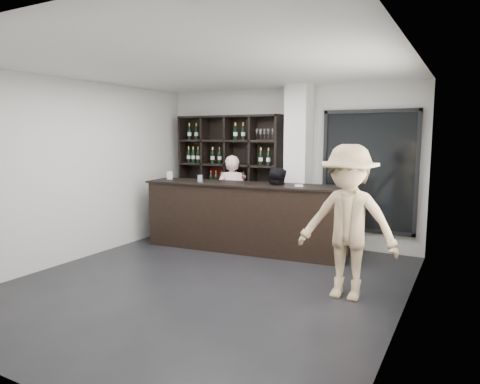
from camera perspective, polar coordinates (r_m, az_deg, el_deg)
The scene contains 12 objects.
floor at distance 6.03m, azimuth -4.38°, elevation -12.08°, with size 5.00×5.50×0.01m, color black.
wine_shelf at distance 8.50m, azimuth -1.54°, elevation 2.06°, with size 2.20×0.35×2.40m, color black, non-canonical shape.
structural_column at distance 7.75m, azimuth 7.75°, elevation 3.31°, with size 0.40×0.40×2.90m, color silver.
glass_panel at distance 7.62m, azimuth 16.80°, elevation 2.61°, with size 1.60×0.08×2.10m.
tasting_counter at distance 7.50m, azimuth 0.64°, elevation -3.34°, with size 3.61×0.74×1.19m.
taster_pink at distance 8.32m, azimuth -1.08°, elevation -0.69°, with size 0.60×0.39×1.64m, color #FFCDD0.
taster_black at distance 7.33m, azimuth 4.72°, elevation -2.47°, with size 0.72×0.56×1.49m, color black.
customer at distance 5.42m, azimuth 14.15°, elevation -3.98°, with size 1.24×0.71×1.91m, color #967C5A.
wine_glass at distance 7.25m, azimuth 0.51°, elevation 1.79°, with size 0.08×0.08×0.19m, color white, non-canonical shape.
spit_cup at distance 7.67m, azimuth -5.36°, elevation 1.82°, with size 0.09×0.09×0.12m, color silver.
napkin_stack at distance 7.04m, azimuth 7.85°, elevation 0.85°, with size 0.13×0.13×0.02m, color white.
card_stand at distance 8.16m, azimuth -9.37°, elevation 2.18°, with size 0.10×0.05×0.14m, color white.
Camera 1 is at (3.11, -4.75, 2.03)m, focal length 32.00 mm.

